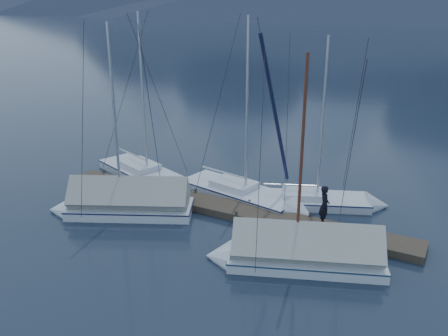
{
  "coord_description": "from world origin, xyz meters",
  "views": [
    {
      "loc": [
        9.62,
        -16.15,
        9.59
      ],
      "look_at": [
        0.0,
        2.0,
        2.2
      ],
      "focal_mm": 38.0,
      "sensor_mm": 36.0,
      "label": 1
    }
  ],
  "objects_px": {
    "person": "(324,205)",
    "sailboat_open_left": "(153,179)",
    "sailboat_open_mid": "(254,198)",
    "sailboat_covered_far": "(119,204)",
    "sailboat_open_right": "(326,202)",
    "sailboat_covered_near": "(292,254)"
  },
  "relations": [
    {
      "from": "sailboat_open_left",
      "to": "person",
      "type": "bearing_deg",
      "value": -7.62
    },
    {
      "from": "sailboat_open_left",
      "to": "sailboat_covered_near",
      "type": "xyz_separation_m",
      "value": [
        9.79,
        -4.52,
        0.27
      ]
    },
    {
      "from": "sailboat_open_right",
      "to": "sailboat_covered_far",
      "type": "distance_m",
      "value": 10.01
    },
    {
      "from": "sailboat_open_left",
      "to": "sailboat_open_mid",
      "type": "xyz_separation_m",
      "value": [
        6.06,
        0.17,
        -0.0
      ]
    },
    {
      "from": "sailboat_open_right",
      "to": "person",
      "type": "distance_m",
      "value": 3.03
    },
    {
      "from": "sailboat_open_mid",
      "to": "person",
      "type": "xyz_separation_m",
      "value": [
        3.98,
        -1.51,
        1.06
      ]
    },
    {
      "from": "sailboat_open_right",
      "to": "sailboat_covered_far",
      "type": "relative_size",
      "value": 0.93
    },
    {
      "from": "sailboat_covered_far",
      "to": "sailboat_open_left",
      "type": "bearing_deg",
      "value": 104.06
    },
    {
      "from": "sailboat_open_mid",
      "to": "sailboat_covered_far",
      "type": "height_order",
      "value": "sailboat_open_mid"
    },
    {
      "from": "sailboat_open_mid",
      "to": "sailboat_covered_far",
      "type": "distance_m",
      "value": 6.59
    },
    {
      "from": "sailboat_open_right",
      "to": "sailboat_covered_far",
      "type": "bearing_deg",
      "value": -146.79
    },
    {
      "from": "sailboat_open_mid",
      "to": "person",
      "type": "bearing_deg",
      "value": -20.81
    },
    {
      "from": "sailboat_open_mid",
      "to": "sailboat_covered_near",
      "type": "distance_m",
      "value": 6.0
    },
    {
      "from": "sailboat_open_right",
      "to": "person",
      "type": "relative_size",
      "value": 4.98
    },
    {
      "from": "sailboat_open_left",
      "to": "sailboat_covered_near",
      "type": "bearing_deg",
      "value": -24.81
    },
    {
      "from": "person",
      "to": "sailboat_covered_far",
      "type": "bearing_deg",
      "value": 83.19
    },
    {
      "from": "sailboat_open_left",
      "to": "sailboat_open_mid",
      "type": "relative_size",
      "value": 1.01
    },
    {
      "from": "person",
      "to": "sailboat_open_left",
      "type": "bearing_deg",
      "value": 58.75
    },
    {
      "from": "sailboat_open_left",
      "to": "sailboat_covered_far",
      "type": "bearing_deg",
      "value": -75.94
    },
    {
      "from": "sailboat_covered_far",
      "to": "sailboat_open_mid",
      "type": "bearing_deg",
      "value": 40.09
    },
    {
      "from": "sailboat_open_mid",
      "to": "sailboat_covered_far",
      "type": "bearing_deg",
      "value": -139.91
    },
    {
      "from": "sailboat_covered_far",
      "to": "sailboat_open_right",
      "type": "bearing_deg",
      "value": 33.21
    }
  ]
}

